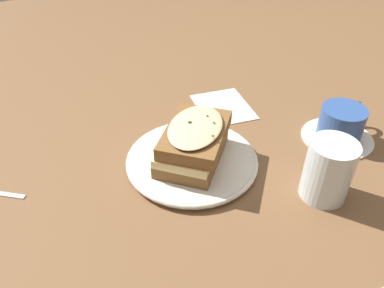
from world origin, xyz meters
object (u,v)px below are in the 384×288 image
water_glass (328,170)px  napkin (223,106)px  dinner_plate (192,160)px  sandwich (194,142)px  teacup_with_saucer (341,125)px

water_glass → napkin: water_glass is taller
dinner_plate → napkin: size_ratio=1.74×
napkin → water_glass: bearing=1.8°
sandwich → teacup_with_saucer: size_ratio=1.23×
water_glass → napkin: (-0.31, -0.01, -0.05)m
dinner_plate → teacup_with_saucer: (0.06, 0.29, 0.02)m
dinner_plate → teacup_with_saucer: 0.30m
sandwich → dinner_plate: bearing=-121.8°
teacup_with_saucer → dinner_plate: bearing=150.1°
dinner_plate → sandwich: (0.00, 0.00, 0.04)m
dinner_plate → napkin: (-0.14, 0.15, -0.01)m
teacup_with_saucer → water_glass: size_ratio=1.38×
dinner_plate → sandwich: 0.04m
sandwich → teacup_with_saucer: 0.30m
dinner_plate → napkin: dinner_plate is taller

